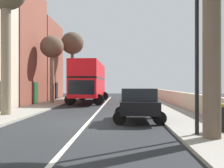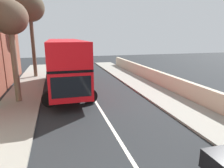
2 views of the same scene
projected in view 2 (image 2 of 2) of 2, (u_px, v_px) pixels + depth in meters
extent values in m
cube|color=black|center=(15.00, 70.00, 20.09)|extent=(0.08, 1.10, 2.10)
cube|color=red|center=(66.00, 72.00, 16.15)|extent=(2.52, 11.06, 1.70)
cube|color=black|center=(65.00, 60.00, 15.93)|extent=(2.54, 10.95, 0.16)
cube|color=red|center=(65.00, 50.00, 15.73)|extent=(2.52, 11.06, 1.50)
cube|color=black|center=(72.00, 87.00, 10.98)|extent=(2.20, 0.06, 1.19)
cylinder|color=black|center=(90.00, 96.00, 13.22)|extent=(1.00, 0.30, 1.00)
cylinder|color=black|center=(50.00, 99.00, 12.54)|extent=(1.00, 0.30, 1.00)
cylinder|color=black|center=(78.00, 75.00, 20.25)|extent=(1.00, 0.30, 1.00)
cylinder|color=black|center=(51.00, 76.00, 19.57)|extent=(1.00, 0.30, 1.00)
cylinder|color=brown|center=(33.00, 46.00, 20.81)|extent=(0.37, 0.37, 6.45)
ellipsoid|color=#4C4233|center=(30.00, 7.00, 19.91)|extent=(2.88, 2.88, 2.81)
cylinder|color=#7A6B56|center=(15.00, 64.00, 12.86)|extent=(0.37, 0.37, 4.92)
ellipsoid|color=brown|center=(9.00, 17.00, 12.17)|extent=(2.22, 2.22, 2.11)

